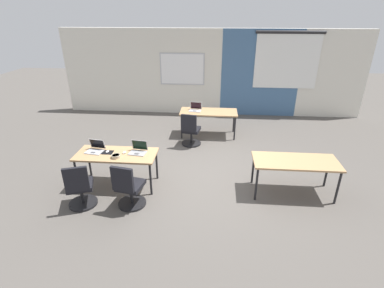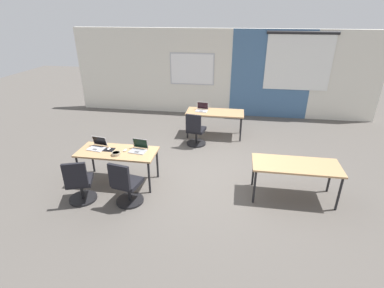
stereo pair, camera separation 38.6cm
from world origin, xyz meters
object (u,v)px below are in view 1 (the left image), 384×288
mouse_near_left_inner (124,152)px  snack_bowl (116,156)px  laptop_far_left (195,109)px  chair_far_left (191,132)px  desk_far_center (209,113)px  laptop_near_left_end (95,149)px  chair_near_left_end (80,189)px  desk_near_right (295,163)px  mouse_near_left_end (107,152)px  laptop_near_left_inner (138,150)px  chair_near_left_inner (129,189)px  desk_near_left (116,156)px

mouse_near_left_inner → snack_bowl: 0.23m
laptop_far_left → chair_far_left: bearing=-87.8°
desk_far_center → laptop_near_left_end: laptop_near_left_end is taller
snack_bowl → mouse_near_left_inner: bearing=62.5°
laptop_far_left → chair_near_left_end: 4.07m
chair_far_left → desk_near_right: bearing=146.5°
laptop_near_left_end → mouse_near_left_inner: bearing=5.3°
desk_far_center → mouse_near_left_inner: (-1.59, -2.77, 0.08)m
mouse_near_left_end → chair_near_left_end: (-0.26, -0.82, -0.36)m
mouse_near_left_end → laptop_far_left: bearing=60.9°
mouse_near_left_inner → mouse_near_left_end: (-0.35, 0.00, 0.00)m
desk_near_right → laptop_near_left_inner: (-3.07, 0.09, 0.11)m
laptop_near_left_end → chair_near_left_end: laptop_near_left_end is taller
laptop_near_left_inner → chair_near_left_end: (-0.88, -0.88, -0.39)m
desk_far_center → mouse_near_left_end: (-1.94, -2.77, 0.08)m
chair_near_left_end → mouse_near_left_end: bearing=-126.8°
chair_far_left → chair_near_left_end: bearing=68.1°
desk_far_center → snack_bowl: (-1.70, -2.97, 0.10)m
desk_near_right → chair_near_left_inner: bearing=-166.9°
desk_near_left → desk_far_center: (1.75, 2.80, 0.00)m
laptop_near_left_inner → chair_near_left_end: size_ratio=0.39×
laptop_near_left_end → laptop_near_left_inner: bearing=9.9°
laptop_far_left → chair_far_left: (-0.07, -0.77, -0.39)m
laptop_near_left_inner → chair_near_left_end: 1.30m
laptop_near_left_inner → chair_far_left: 2.19m
desk_far_center → chair_near_left_inner: (-1.32, -3.52, -0.28)m
chair_near_left_end → snack_bowl: 0.88m
chair_near_left_end → chair_near_left_inner: bearing=165.5°
desk_near_left → desk_near_right: 3.50m
laptop_near_left_inner → desk_near_right: bearing=5.8°
desk_near_left → laptop_far_left: 3.15m
desk_near_left → chair_near_left_end: size_ratio=1.74×
desk_far_center → laptop_far_left: bearing=174.8°
laptop_near_left_inner → snack_bowl: laptop_near_left_inner is taller
mouse_near_left_inner → snack_bowl: size_ratio=0.62×
chair_near_left_inner → chair_far_left: bearing=-96.8°
desk_near_left → mouse_near_left_inner: 0.18m
desk_far_center → chair_far_left: 0.91m
desk_far_center → desk_near_left: bearing=-122.0°
desk_near_left → laptop_near_left_end: (-0.45, 0.07, 0.11)m
laptop_near_left_inner → laptop_far_left: bearing=78.5°
desk_near_right → mouse_near_left_end: size_ratio=14.98×
mouse_near_left_end → chair_near_left_end: size_ratio=0.12×
mouse_near_left_inner → mouse_near_left_end: 0.35m
desk_near_right → mouse_near_left_inner: bearing=179.4°
mouse_near_left_inner → snack_bowl: (-0.11, -0.20, 0.02)m
laptop_near_left_inner → chair_near_left_inner: 0.90m
desk_near_left → laptop_far_left: size_ratio=4.42×
laptop_near_left_inner → laptop_far_left: size_ratio=1.00×
mouse_near_left_end → laptop_near_left_end: bearing=172.2°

